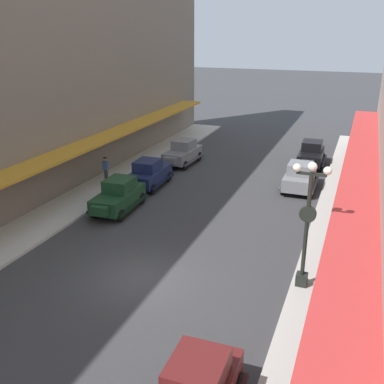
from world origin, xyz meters
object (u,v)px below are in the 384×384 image
parked_car_0 (183,152)px  pedestrian_0 (360,209)px  pedestrian_2 (106,169)px  parked_car_4 (118,195)px  parked_car_3 (149,173)px  parked_car_5 (311,153)px  fire_hydrant (107,188)px  lamp_post_with_clock (307,220)px  pedestrian_1 (330,277)px  pedestrian_4 (340,217)px  parked_car_1 (300,176)px  pedestrian_3 (337,229)px

parked_car_0 → pedestrian_0: parked_car_0 is taller
pedestrian_2 → parked_car_4: bearing=-50.5°
parked_car_3 → parked_car_5: (9.35, 8.73, 0.00)m
parked_car_3 → parked_car_4: (0.20, -4.37, 0.00)m
fire_hydrant → parked_car_5: bearing=46.3°
parked_car_5 → lamp_post_with_clock: lamp_post_with_clock is taller
pedestrian_1 → pedestrian_0: bearing=83.5°
parked_car_0 → parked_car_3: 5.64m
pedestrian_1 → pedestrian_4: bearing=90.6°
fire_hydrant → pedestrian_0: (14.70, 0.89, 0.43)m
pedestrian_4 → parked_car_5: bearing=103.4°
parked_car_0 → parked_car_5: bearing=18.4°
parked_car_0 → pedestrian_2: size_ratio=2.58×
parked_car_1 → parked_car_4: same height
pedestrian_0 → pedestrian_2: size_ratio=0.98×
parked_car_3 → fire_hydrant: bearing=-119.9°
parked_car_1 → fire_hydrant: size_ratio=5.21×
parked_car_4 → parked_car_0: bearing=90.7°
parked_car_0 → pedestrian_2: 6.89m
parked_car_3 → lamp_post_with_clock: bearing=-38.7°
parked_car_5 → pedestrian_3: parked_car_5 is taller
fire_hydrant → pedestrian_0: size_ratio=0.50×
pedestrian_1 → parked_car_3: bearing=142.6°
parked_car_3 → pedestrian_3: 13.11m
parked_car_5 → fire_hydrant: size_ratio=5.24×
fire_hydrant → pedestrian_3: 13.93m
pedestrian_0 → pedestrian_4: bearing=-121.3°
pedestrian_1 → pedestrian_3: bearing=90.8°
pedestrian_1 → pedestrian_4: 6.07m
parked_car_0 → parked_car_5: size_ratio=1.00×
parked_car_1 → pedestrian_0: size_ratio=2.60×
fire_hydrant → pedestrian_4: (13.77, -0.63, 0.45)m
pedestrian_2 → pedestrian_3: size_ratio=1.02×
pedestrian_0 → pedestrian_4: size_ratio=0.98×
parked_car_3 → fire_hydrant: size_ratio=5.25×
pedestrian_2 → pedestrian_4: (15.16, -2.77, 0.00)m
lamp_post_with_clock → parked_car_1: bearing=98.9°
parked_car_4 → pedestrian_2: (-3.14, 3.81, 0.07)m
fire_hydrant → pedestrian_0: pedestrian_0 is taller
lamp_post_with_clock → pedestrian_0: size_ratio=3.15×
lamp_post_with_clock → pedestrian_3: (1.02, 4.22, -2.00)m
parked_car_3 → parked_car_5: same height
parked_car_3 → pedestrian_2: (-2.94, -0.56, 0.07)m
parked_car_1 → pedestrian_1: parked_car_1 is taller
parked_car_4 → pedestrian_2: size_ratio=2.58×
pedestrian_2 → pedestrian_4: bearing=-10.3°
pedestrian_3 → pedestrian_4: pedestrian_4 is taller
parked_car_0 → lamp_post_with_clock: (11.12, -14.60, 2.04)m
pedestrian_3 → pedestrian_2: bearing=164.6°
parked_car_5 → parked_car_1: bearing=-90.0°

